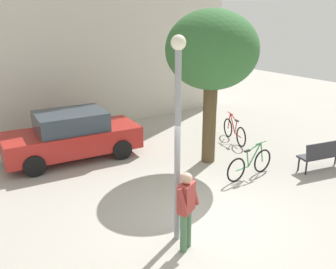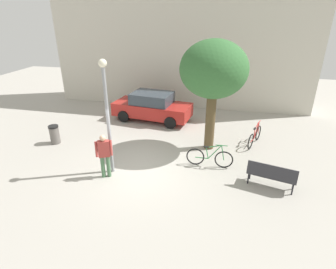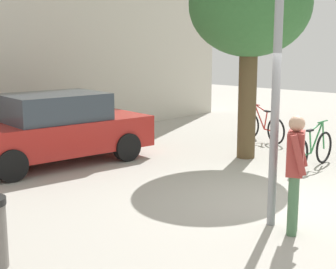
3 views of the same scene
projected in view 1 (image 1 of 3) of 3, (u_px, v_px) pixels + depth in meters
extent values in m
plane|color=#A8A399|center=(204.00, 218.00, 8.70)|extent=(36.00, 36.00, 0.00)
cube|color=beige|center=(51.00, 26.00, 14.08)|extent=(15.71, 2.00, 7.96)
cylinder|color=gray|center=(177.00, 152.00, 7.32)|extent=(0.12, 0.12, 3.92)
sphere|color=#F2EACC|center=(178.00, 43.00, 6.65)|extent=(0.28, 0.28, 0.28)
cylinder|color=#47704C|center=(188.00, 228.00, 7.55)|extent=(0.14, 0.14, 0.85)
cylinder|color=#47704C|center=(184.00, 233.00, 7.39)|extent=(0.14, 0.14, 0.85)
cube|color=#9E3833|center=(186.00, 198.00, 7.24)|extent=(0.46, 0.37, 0.60)
sphere|color=tan|center=(187.00, 178.00, 7.11)|extent=(0.22, 0.22, 0.22)
cylinder|color=#9E3833|center=(194.00, 191.00, 7.42)|extent=(0.18, 0.25, 0.55)
cylinder|color=#9E3833|center=(183.00, 202.00, 7.00)|extent=(0.18, 0.25, 0.55)
cube|color=#2D2D33|center=(323.00, 155.00, 11.21)|extent=(1.66, 0.83, 0.06)
cube|color=#2D2D33|center=(328.00, 149.00, 10.96)|extent=(1.58, 0.52, 0.44)
cylinder|color=black|center=(299.00, 164.00, 11.17)|extent=(0.05, 0.05, 0.42)
cylinder|color=black|center=(336.00, 157.00, 11.69)|extent=(0.05, 0.05, 0.42)
cylinder|color=black|center=(306.00, 168.00, 10.89)|extent=(0.05, 0.05, 0.42)
cylinder|color=brown|center=(209.00, 123.00, 11.54)|extent=(0.41, 0.41, 2.52)
ellipsoid|color=#336733|center=(212.00, 50.00, 10.83)|extent=(2.72, 2.72, 2.31)
torus|color=black|center=(262.00, 161.00, 11.02)|extent=(0.71, 0.05, 0.71)
torus|color=black|center=(236.00, 170.00, 10.40)|extent=(0.71, 0.05, 0.71)
cylinder|color=#338447|center=(255.00, 155.00, 10.73)|extent=(0.50, 0.04, 0.64)
cylinder|color=#338447|center=(254.00, 147.00, 10.62)|extent=(0.58, 0.04, 0.18)
cylinder|color=#338447|center=(248.00, 159.00, 10.59)|extent=(0.14, 0.04, 0.48)
cylinder|color=#338447|center=(242.00, 169.00, 10.55)|extent=(0.50, 0.04, 0.04)
cylinder|color=#338447|center=(262.00, 152.00, 10.90)|extent=(0.17, 0.04, 0.63)
cube|color=black|center=(247.00, 151.00, 10.48)|extent=(0.20, 0.08, 0.04)
cylinder|color=#338447|center=(261.00, 143.00, 10.76)|extent=(0.44, 0.03, 0.03)
torus|color=black|center=(228.00, 128.00, 14.06)|extent=(0.30, 0.68, 0.71)
torus|color=black|center=(241.00, 137.00, 13.06)|extent=(0.30, 0.68, 0.71)
cylinder|color=red|center=(233.00, 123.00, 13.63)|extent=(0.21, 0.48, 0.64)
cylinder|color=red|center=(233.00, 117.00, 13.51)|extent=(0.24, 0.55, 0.18)
cylinder|color=red|center=(236.00, 127.00, 13.40)|extent=(0.08, 0.14, 0.48)
cylinder|color=red|center=(238.00, 135.00, 13.29)|extent=(0.21, 0.48, 0.04)
cylinder|color=red|center=(229.00, 121.00, 13.91)|extent=(0.09, 0.17, 0.63)
cube|color=black|center=(237.00, 121.00, 13.27)|extent=(0.15, 0.22, 0.04)
cylinder|color=red|center=(230.00, 113.00, 13.75)|extent=(0.19, 0.42, 0.03)
cube|color=#AD231E|center=(72.00, 140.00, 11.96)|extent=(4.39, 2.25, 0.70)
cube|color=#333D47|center=(71.00, 121.00, 11.76)|extent=(2.29, 1.83, 0.60)
cylinder|color=black|center=(105.00, 135.00, 13.34)|extent=(0.66, 0.30, 0.64)
cylinder|color=black|center=(122.00, 149.00, 12.01)|extent=(0.66, 0.30, 0.64)
cylinder|color=black|center=(25.00, 148.00, 12.10)|extent=(0.66, 0.30, 0.64)
cylinder|color=black|center=(34.00, 166.00, 10.77)|extent=(0.66, 0.30, 0.64)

